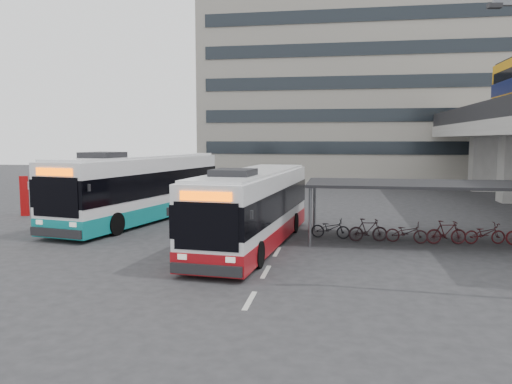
# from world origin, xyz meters

# --- Properties ---
(ground) EXTENTS (120.00, 120.00, 0.00)m
(ground) POSITION_xyz_m (0.00, 0.00, 0.00)
(ground) COLOR #28282B
(ground) RESTS_ON ground
(bike_shelter) EXTENTS (10.00, 4.00, 2.54)m
(bike_shelter) POSITION_xyz_m (8.47, 3.00, 1.44)
(bike_shelter) COLOR #595B60
(bike_shelter) RESTS_ON ground
(office_block) EXTENTS (30.00, 15.00, 25.00)m
(office_block) POSITION_xyz_m (6.00, 36.00, 12.50)
(office_block) COLOR gray
(office_block) RESTS_ON ground
(road_markings) EXTENTS (0.15, 7.60, 0.01)m
(road_markings) POSITION_xyz_m (2.50, -3.00, 0.01)
(road_markings) COLOR beige
(road_markings) RESTS_ON ground
(bus_main) EXTENTS (3.46, 11.39, 3.31)m
(bus_main) POSITION_xyz_m (1.39, 1.12, 1.54)
(bus_main) COLOR white
(bus_main) RESTS_ON ground
(bus_teal) EXTENTS (5.18, 13.04, 3.77)m
(bus_teal) POSITION_xyz_m (-5.66, 6.35, 1.75)
(bus_teal) COLOR white
(bus_teal) RESTS_ON ground
(pedestrian) EXTENTS (0.64, 0.71, 1.63)m
(pedestrian) POSITION_xyz_m (-0.61, 3.57, 0.81)
(pedestrian) COLOR black
(pedestrian) RESTS_ON ground
(sign_totem_north) EXTENTS (0.50, 0.22, 2.29)m
(sign_totem_north) POSITION_xyz_m (-12.91, 6.80, 1.19)
(sign_totem_north) COLOR #A30A0B
(sign_totem_north) RESTS_ON ground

